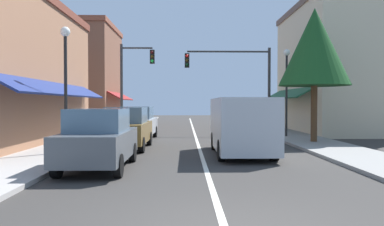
{
  "coord_description": "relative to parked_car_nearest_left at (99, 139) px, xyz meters",
  "views": [
    {
      "loc": [
        -0.6,
        -5.45,
        1.91
      ],
      "look_at": [
        -0.23,
        15.42,
        1.41
      ],
      "focal_mm": 35.64,
      "sensor_mm": 36.0,
      "label": 1
    }
  ],
  "objects": [
    {
      "name": "van_in_lane",
      "position": [
        4.62,
        3.06,
        0.27
      ],
      "size": [
        2.01,
        5.18,
        2.12
      ],
      "rotation": [
        0.0,
        0.0,
        -0.0
      ],
      "color": "#B2B7BC",
      "rests_on": "ground"
    },
    {
      "name": "storefront_far_left",
      "position": [
        -6.39,
        22.3,
        3.48
      ],
      "size": [
        6.76,
        8.2,
        8.7
      ],
      "color": "brown",
      "rests_on": "ground"
    },
    {
      "name": "sidewalk_left",
      "position": [
        -2.37,
        12.3,
        -0.82
      ],
      "size": [
        2.6,
        56.0,
        0.12
      ],
      "primitive_type": "cube",
      "color": "#A39E99",
      "rests_on": "ground"
    },
    {
      "name": "street_lamp_right_mid",
      "position": [
        8.13,
        9.81,
        2.43
      ],
      "size": [
        0.36,
        0.36,
        4.93
      ],
      "color": "black",
      "rests_on": "ground"
    },
    {
      "name": "traffic_signal_left_corner",
      "position": [
        -0.98,
        13.96,
        2.89
      ],
      "size": [
        2.28,
        0.5,
        5.83
      ],
      "color": "#333333",
      "rests_on": "ground"
    },
    {
      "name": "tree_right_near",
      "position": [
        8.65,
        6.82,
        3.71
      ],
      "size": [
        3.34,
        3.34,
        6.45
      ],
      "color": "#4C331E",
      "rests_on": "ground"
    },
    {
      "name": "traffic_signal_mast_arm",
      "position": [
        5.98,
        13.2,
        2.92
      ],
      "size": [
        5.53,
        0.5,
        5.51
      ],
      "color": "#333333",
      "rests_on": "ground"
    },
    {
      "name": "parked_car_third_left",
      "position": [
        -0.04,
        9.39,
        0.0
      ],
      "size": [
        1.86,
        4.14,
        1.77
      ],
      "rotation": [
        0.0,
        0.0,
        -0.02
      ],
      "color": "#B7BABF",
      "rests_on": "ground"
    },
    {
      "name": "storefront_right_block",
      "position": [
        12.78,
        14.3,
        3.38
      ],
      "size": [
        7.01,
        10.2,
        8.52
      ],
      "color": "beige",
      "rests_on": "ground"
    },
    {
      "name": "street_lamp_left_near",
      "position": [
        -1.87,
        2.92,
        2.32
      ],
      "size": [
        0.36,
        0.36,
        4.74
      ],
      "color": "black",
      "rests_on": "ground"
    },
    {
      "name": "parked_car_second_left",
      "position": [
        0.06,
        4.97,
        0.0
      ],
      "size": [
        1.83,
        4.12,
        1.77
      ],
      "rotation": [
        0.0,
        0.0,
        -0.01
      ],
      "color": "brown",
      "rests_on": "ground"
    },
    {
      "name": "ground_plane",
      "position": [
        3.13,
        12.3,
        -0.88
      ],
      "size": [
        80.0,
        80.0,
        0.0
      ],
      "primitive_type": "plane",
      "color": "#33302D"
    },
    {
      "name": "parked_car_nearest_left",
      "position": [
        0.0,
        0.0,
        0.0
      ],
      "size": [
        1.79,
        4.1,
        1.77
      ],
      "rotation": [
        0.0,
        0.0,
        0.0
      ],
      "color": "#4C5156",
      "rests_on": "ground"
    },
    {
      "name": "sidewalk_right",
      "position": [
        8.63,
        12.3,
        -0.82
      ],
      "size": [
        2.6,
        56.0,
        0.12
      ],
      "primitive_type": "cube",
      "color": "gray",
      "rests_on": "ground"
    },
    {
      "name": "lane_center_stripe",
      "position": [
        3.13,
        12.3,
        -0.88
      ],
      "size": [
        0.14,
        52.0,
        0.01
      ],
      "primitive_type": "cube",
      "color": "silver",
      "rests_on": "ground"
    }
  ]
}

